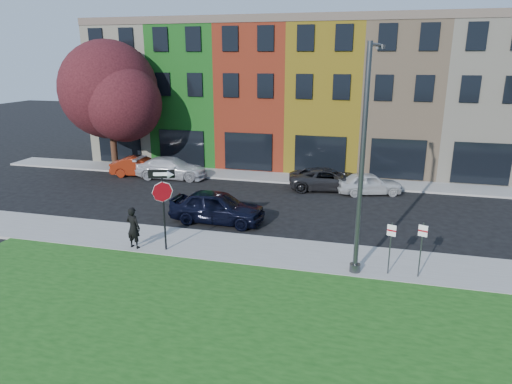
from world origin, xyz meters
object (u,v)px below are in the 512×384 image
(stop_sign, at_px, (163,194))
(sedan_near, at_px, (217,207))
(street_lamp, at_px, (363,162))
(man, at_px, (133,228))

(stop_sign, bearing_deg, sedan_near, 58.30)
(stop_sign, relative_size, street_lamp, 0.42)
(man, bearing_deg, stop_sign, -163.67)
(stop_sign, height_order, street_lamp, street_lamp)
(sedan_near, distance_m, street_lamp, 8.61)
(stop_sign, distance_m, street_lamp, 7.96)
(street_lamp, bearing_deg, sedan_near, 160.12)
(stop_sign, xyz_separation_m, street_lamp, (7.77, 0.11, 1.71))
(man, relative_size, street_lamp, 0.22)
(man, height_order, street_lamp, street_lamp)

